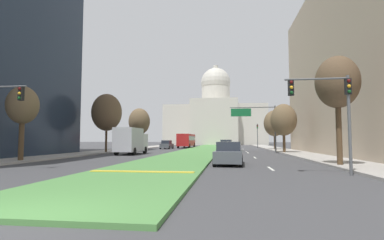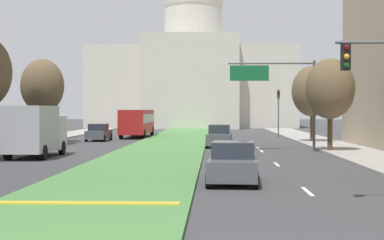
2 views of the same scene
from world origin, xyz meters
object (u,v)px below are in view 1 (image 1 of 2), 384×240
at_px(traffic_light_near_right, 332,102).
at_px(traffic_light_far_right, 257,132).
at_px(street_tree_left_mid, 107,112).
at_px(overhead_guide_sign, 257,119).
at_px(street_tree_right_mid, 284,120).
at_px(city_bus, 187,140).
at_px(sedan_lead_stopped, 229,154).
at_px(sedan_distant, 167,145).
at_px(street_tree_left_near, 23,106).
at_px(box_truck_delivery, 131,141).
at_px(street_tree_right_near, 337,83).
at_px(capitol_building, 216,120).
at_px(sedan_midblock, 226,146).
at_px(street_tree_right_far, 274,123).
at_px(street_tree_left_far, 139,122).

relative_size(traffic_light_near_right, traffic_light_far_right, 1.00).
height_order(traffic_light_far_right, street_tree_left_mid, street_tree_left_mid).
bearing_deg(overhead_guide_sign, street_tree_right_mid, -22.47).
distance_m(traffic_light_far_right, overhead_guide_sign, 22.32).
bearing_deg(traffic_light_near_right, street_tree_right_mid, 85.26).
bearing_deg(city_bus, sedan_lead_stopped, -77.21).
bearing_deg(sedan_distant, street_tree_left_near, -99.12).
relative_size(street_tree_left_mid, box_truck_delivery, 1.26).
xyz_separation_m(street_tree_right_near, city_bus, (-16.51, 40.70, -3.94)).
distance_m(capitol_building, sedan_midblock, 59.50).
distance_m(capitol_building, street_tree_right_far, 53.89).
xyz_separation_m(street_tree_left_mid, sedan_lead_stopped, (16.46, -15.57, -4.71)).
distance_m(street_tree_left_near, sedan_lead_stopped, 17.32).
height_order(overhead_guide_sign, sedan_lead_stopped, overhead_guide_sign).
bearing_deg(street_tree_right_mid, traffic_light_far_right, 92.63).
relative_size(street_tree_left_near, street_tree_right_near, 0.82).
bearing_deg(overhead_guide_sign, sedan_midblock, 137.42).
bearing_deg(street_tree_right_near, sedan_midblock, 108.11).
relative_size(sedan_midblock, sedan_distant, 1.09).
relative_size(sedan_midblock, box_truck_delivery, 0.71).
xyz_separation_m(street_tree_left_mid, sedan_distant, (4.70, 16.67, -4.73)).
bearing_deg(street_tree_left_mid, street_tree_left_far, 89.40).
bearing_deg(street_tree_right_near, sedan_lead_stopped, 174.86).
relative_size(street_tree_left_near, sedan_lead_stopped, 1.37).
distance_m(traffic_light_near_right, traffic_light_far_right, 46.72).
bearing_deg(overhead_guide_sign, street_tree_right_far, 69.57).
relative_size(street_tree_left_mid, sedan_midblock, 1.76).
relative_size(capitol_building, sedan_distant, 8.18).
distance_m(sedan_lead_stopped, city_bus, 41.06).
height_order(traffic_light_far_right, street_tree_right_near, street_tree_right_near).
distance_m(capitol_building, city_bus, 42.74).
xyz_separation_m(capitol_building, traffic_light_near_right, (9.90, -87.37, -4.99)).
xyz_separation_m(sedan_midblock, sedan_distant, (-11.40, 9.12, -0.06)).
bearing_deg(sedan_lead_stopped, traffic_light_near_right, -45.38).
height_order(overhead_guide_sign, sedan_midblock, overhead_guide_sign).
distance_m(traffic_light_far_right, sedan_distant, 20.27).
relative_size(street_tree_left_near, sedan_midblock, 1.37).
bearing_deg(box_truck_delivery, sedan_distant, 89.70).
bearing_deg(street_tree_left_far, city_bus, 55.87).
distance_m(street_tree_right_mid, box_truck_delivery, 20.04).
bearing_deg(city_bus, street_tree_left_near, -101.11).
height_order(traffic_light_far_right, city_bus, traffic_light_far_right).
distance_m(traffic_light_near_right, street_tree_right_near, 5.53).
distance_m(overhead_guide_sign, street_tree_left_near, 28.12).
bearing_deg(traffic_light_near_right, street_tree_left_mid, 136.09).
relative_size(sedan_lead_stopped, sedan_midblock, 1.00).
height_order(traffic_light_near_right, street_tree_right_mid, street_tree_right_mid).
bearing_deg(sedan_lead_stopped, street_tree_right_far, 75.00).
distance_m(street_tree_left_far, sedan_distant, 6.92).
bearing_deg(street_tree_left_near, overhead_guide_sign, 41.97).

